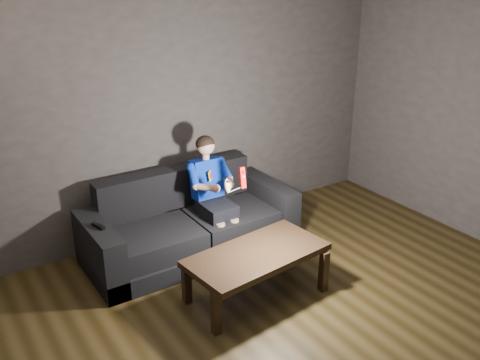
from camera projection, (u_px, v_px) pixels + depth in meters
floor at (335, 354)px, 4.03m from camera, size 5.00×5.00×0.00m
back_wall at (177, 108)px, 5.46m from camera, size 5.00×0.04×2.70m
sofa at (190, 228)px, 5.36m from camera, size 2.08×0.90×0.80m
child at (212, 186)px, 5.27m from camera, size 0.44×0.55×1.09m
wii_remote_red at (242, 177)px, 4.90m from camera, size 0.05×0.08×0.20m
nunchuk_white at (227, 186)px, 4.85m from camera, size 0.06×0.09×0.14m
wii_remote_black at (98, 226)px, 4.70m from camera, size 0.08×0.16×0.03m
coffee_table at (257, 258)px, 4.58m from camera, size 1.28×0.74×0.44m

